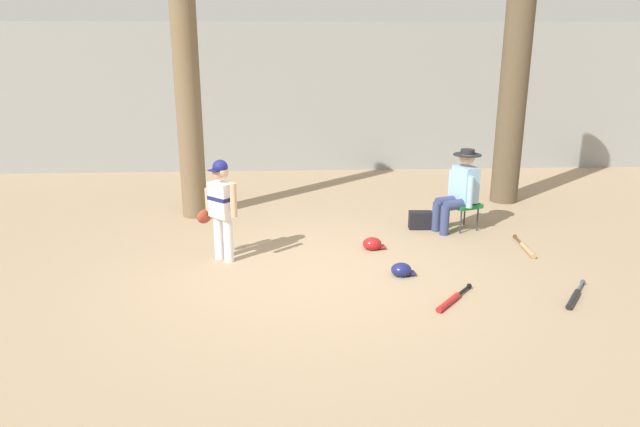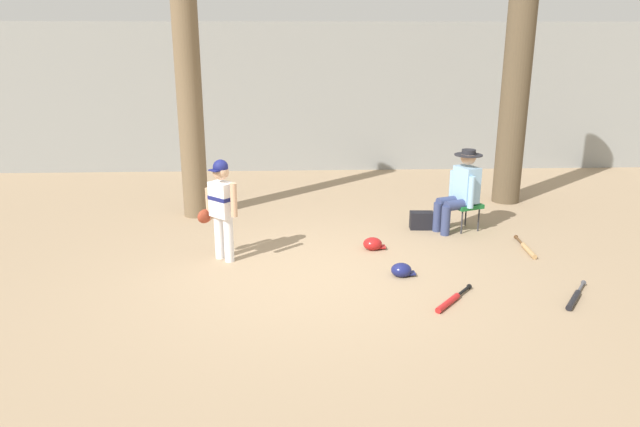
# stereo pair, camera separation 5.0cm
# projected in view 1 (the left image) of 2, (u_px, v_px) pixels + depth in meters

# --- Properties ---
(ground_plane) EXTENTS (60.00, 60.00, 0.00)m
(ground_plane) POSITION_uv_depth(u_px,v_px,m) (312.00, 276.00, 7.02)
(ground_plane) COLOR #9E8466
(concrete_back_wall) EXTENTS (18.00, 0.36, 3.05)m
(concrete_back_wall) POSITION_uv_depth(u_px,v_px,m) (301.00, 98.00, 12.34)
(concrete_back_wall) COLOR gray
(concrete_back_wall) RESTS_ON ground
(tree_near_player) EXTENTS (0.57, 0.57, 4.69)m
(tree_near_player) POSITION_uv_depth(u_px,v_px,m) (187.00, 84.00, 8.83)
(tree_near_player) COLOR brown
(tree_near_player) RESTS_ON ground
(tree_behind_spectator) EXTENTS (0.78, 0.78, 4.37)m
(tree_behind_spectator) POSITION_uv_depth(u_px,v_px,m) (513.00, 97.00, 9.74)
(tree_behind_spectator) COLOR brown
(tree_behind_spectator) RESTS_ON ground
(young_ballplayer) EXTENTS (0.58, 0.44, 1.31)m
(young_ballplayer) POSITION_uv_depth(u_px,v_px,m) (221.00, 204.00, 7.32)
(young_ballplayer) COLOR white
(young_ballplayer) RESTS_ON ground
(folding_stool) EXTENTS (0.52, 0.52, 0.41)m
(folding_stool) POSITION_uv_depth(u_px,v_px,m) (464.00, 206.00, 8.63)
(folding_stool) COLOR #196B2D
(folding_stool) RESTS_ON ground
(seated_spectator) EXTENTS (0.67, 0.54, 1.20)m
(seated_spectator) POSITION_uv_depth(u_px,v_px,m) (459.00, 188.00, 8.51)
(seated_spectator) COLOR navy
(seated_spectator) RESTS_ON ground
(handbag_beside_stool) EXTENTS (0.35, 0.20, 0.26)m
(handbag_beside_stool) POSITION_uv_depth(u_px,v_px,m) (420.00, 220.00, 8.73)
(handbag_beside_stool) COLOR black
(handbag_beside_stool) RESTS_ON ground
(bat_black_composite) EXTENTS (0.52, 0.69, 0.07)m
(bat_black_composite) POSITION_uv_depth(u_px,v_px,m) (574.00, 297.00, 6.36)
(bat_black_composite) COLOR black
(bat_black_composite) RESTS_ON ground
(bat_wood_tan) EXTENTS (0.11, 0.81, 0.07)m
(bat_wood_tan) POSITION_uv_depth(u_px,v_px,m) (526.00, 248.00, 7.84)
(bat_wood_tan) COLOR tan
(bat_wood_tan) RESTS_ON ground
(bat_red_barrel) EXTENTS (0.55, 0.64, 0.07)m
(bat_red_barrel) POSITION_uv_depth(u_px,v_px,m) (451.00, 301.00, 6.28)
(bat_red_barrel) COLOR red
(bat_red_barrel) RESTS_ON ground
(batting_helmet_navy) EXTENTS (0.29, 0.22, 0.17)m
(batting_helmet_navy) POSITION_uv_depth(u_px,v_px,m) (401.00, 270.00, 7.01)
(batting_helmet_navy) COLOR navy
(batting_helmet_navy) RESTS_ON ground
(batting_helmet_red) EXTENTS (0.30, 0.23, 0.17)m
(batting_helmet_red) POSITION_uv_depth(u_px,v_px,m) (372.00, 244.00, 7.89)
(batting_helmet_red) COLOR #A81919
(batting_helmet_red) RESTS_ON ground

